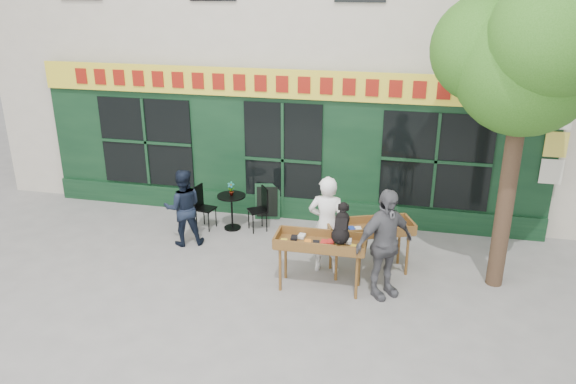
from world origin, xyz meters
name	(u,v)px	position (x,y,z in m)	size (l,w,h in m)	color
ground	(255,265)	(0.00, 0.00, 0.00)	(80.00, 80.00, 0.00)	slate
street_tree	(531,44)	(4.34, 0.36, 4.11)	(3.05, 2.90, 5.60)	#382619
book_cart_center	(320,245)	(1.33, -0.55, 0.82)	(1.51, 0.64, 0.99)	brown
dog	(342,223)	(1.68, -0.60, 1.29)	(0.34, 0.60, 0.60)	black
woman	(327,225)	(1.33, 0.10, 0.91)	(0.67, 0.44, 1.83)	white
book_cart_right	(370,231)	(2.09, 0.23, 0.82)	(1.62, 1.13, 0.99)	brown
man_right	(384,244)	(2.39, -0.52, 0.95)	(1.11, 0.46, 1.90)	#525256
bistro_table	(232,205)	(-0.92, 1.48, 0.54)	(0.60, 0.60, 0.76)	black
bistro_chair_left	(202,203)	(-1.56, 1.39, 0.56)	(0.42, 0.42, 0.95)	black
bistro_chair_right	(261,205)	(-0.30, 1.58, 0.56)	(0.50, 0.50, 0.95)	black
potted_plant	(231,189)	(-0.92, 1.48, 0.91)	(0.16, 0.11, 0.30)	gray
man_left	(183,208)	(-1.62, 0.58, 0.78)	(0.76, 0.59, 1.57)	black
chalkboard	(267,201)	(-0.33, 2.19, 0.40)	(0.59, 0.30, 0.79)	black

